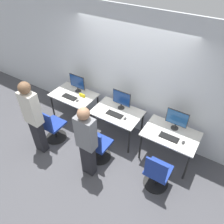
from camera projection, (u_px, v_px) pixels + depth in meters
name	position (u px, v px, depth m)	size (l,w,h in m)	color
ground_plane	(109.00, 145.00, 5.01)	(20.00, 20.00, 0.00)	#4C4C51
wall_back	(130.00, 76.00, 4.66)	(12.00, 0.05, 2.80)	silver
desk_left	(74.00, 97.00, 5.34)	(1.07, 0.72, 0.73)	silver
monitor_left	(77.00, 83.00, 5.24)	(0.43, 0.15, 0.44)	#2D2D2D
keyboard_left	(70.00, 97.00, 5.18)	(0.38, 0.15, 0.02)	black
mouse_left	(77.00, 101.00, 5.07)	(0.06, 0.09, 0.03)	#333333
office_chair_left	(52.00, 128.00, 4.93)	(0.48, 0.48, 0.89)	black
person_left	(33.00, 116.00, 4.31)	(0.36, 0.23, 1.75)	#232328
desk_center	(117.00, 115.00, 4.83)	(1.07, 0.72, 0.73)	silver
monitor_center	(121.00, 99.00, 4.73)	(0.43, 0.15, 0.44)	#2D2D2D
keyboard_center	(115.00, 114.00, 4.70)	(0.38, 0.15, 0.02)	black
mouse_center	(125.00, 119.00, 4.58)	(0.06, 0.09, 0.03)	#333333
office_chair_center	(98.00, 147.00, 4.49)	(0.48, 0.48, 0.89)	black
person_center	(86.00, 141.00, 3.89)	(0.36, 0.22, 1.65)	#232328
desk_right	(171.00, 137.00, 4.32)	(1.07, 0.72, 0.73)	silver
monitor_right	(177.00, 119.00, 4.23)	(0.43, 0.15, 0.44)	#2D2D2D
keyboard_right	(169.00, 137.00, 4.18)	(0.38, 0.15, 0.02)	black
mouse_right	(183.00, 142.00, 4.07)	(0.06, 0.09, 0.03)	#333333
office_chair_right	(157.00, 174.00, 3.99)	(0.48, 0.48, 0.89)	black
placard_left	(82.00, 95.00, 5.19)	(0.16, 0.03, 0.08)	yellow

